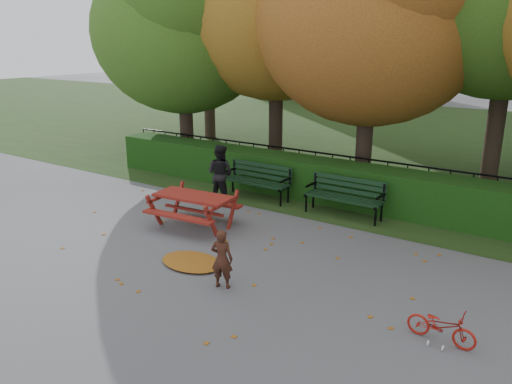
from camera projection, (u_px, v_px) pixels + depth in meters
The scene contains 13 objects.
ground at pixel (206, 260), 9.19m from camera, with size 90.00×90.00×0.00m, color slate.
grass_strip at pixel (424, 139), 20.32m from camera, with size 90.00×90.00×0.00m, color #1D3214.
hedge at pixel (318, 180), 12.62m from camera, with size 13.00×0.90×1.00m, color black.
iron_fence at pixel (332, 172), 13.24m from camera, with size 14.00×0.04×1.02m.
tree_a at pixel (185, 18), 15.04m from camera, with size 5.88×5.60×7.48m.
bench_left at pixel (258, 178), 12.67m from camera, with size 1.80×0.57×0.88m.
bench_right at pixel (345, 194), 11.39m from camera, with size 1.80×0.57×0.88m.
picnic_table at pixel (193, 202), 10.68m from camera, with size 1.81×1.51×0.82m.
leaf_pile at pixel (192, 262), 9.04m from camera, with size 1.22×0.84×0.08m, color maroon.
leaf_scatter at pixel (216, 255), 9.42m from camera, with size 9.00×5.70×0.01m, color maroon, non-canonical shape.
child at pixel (222, 259), 8.06m from camera, with size 0.37×0.24×1.00m, color #3B1D13.
adult at pixel (220, 174), 12.28m from camera, with size 0.71×0.55×1.46m, color black.
bicycle at pixel (441, 326), 6.65m from camera, with size 0.32×0.92×0.48m, color #A7190F.
Camera 1 is at (5.43, -6.48, 3.91)m, focal length 35.00 mm.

